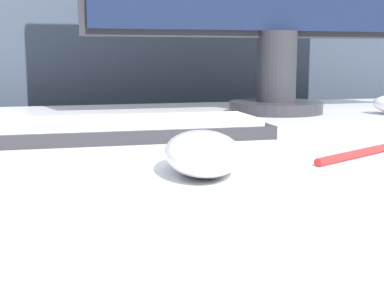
{
  "coord_description": "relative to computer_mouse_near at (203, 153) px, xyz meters",
  "views": [
    {
      "loc": [
        -0.2,
        -0.53,
        0.84
      ],
      "look_at": [
        -0.08,
        -0.06,
        0.76
      ],
      "focal_mm": 50.0,
      "sensor_mm": 36.0,
      "label": 1
    }
  ],
  "objects": [
    {
      "name": "partition_panel",
      "position": [
        0.08,
        0.82,
        -0.11
      ],
      "size": [
        5.0,
        0.03,
        1.31
      ],
      "color": "#333D4C",
      "rests_on": "ground_plane"
    },
    {
      "name": "computer_mouse_near",
      "position": [
        0.0,
        0.0,
        0.0
      ],
      "size": [
        0.09,
        0.13,
        0.04
      ],
      "rotation": [
        0.0,
        0.0,
        -0.19
      ],
      "color": "white",
      "rests_on": "desk"
    },
    {
      "name": "keyboard",
      "position": [
        -0.09,
        0.22,
        -0.01
      ],
      "size": [
        0.45,
        0.12,
        0.02
      ],
      "rotation": [
        0.0,
        0.0,
        -0.01
      ],
      "color": "#28282D",
      "rests_on": "desk"
    },
    {
      "name": "pen",
      "position": [
        0.18,
        0.03,
        -0.01
      ],
      "size": [
        0.14,
        0.08,
        0.01
      ],
      "rotation": [
        0.0,
        0.0,
        0.48
      ],
      "color": "red",
      "rests_on": "desk"
    }
  ]
}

